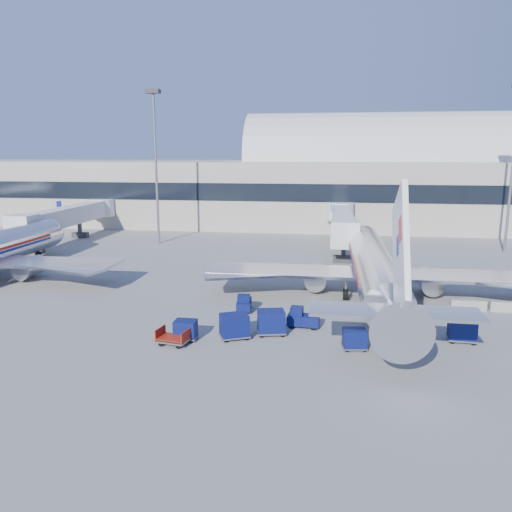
% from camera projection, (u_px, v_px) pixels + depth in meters
% --- Properties ---
extents(ground, '(260.00, 260.00, 0.00)m').
position_uv_depth(ground, '(263.00, 308.00, 44.59)').
color(ground, gray).
rests_on(ground, ground).
extents(terminal, '(170.00, 28.15, 21.00)m').
position_uv_depth(terminal, '(232.00, 184.00, 99.20)').
color(terminal, '#B2AA9E').
rests_on(terminal, ground).
extents(airliner_main, '(32.00, 37.26, 12.07)m').
position_uv_depth(airliner_main, '(374.00, 268.00, 46.96)').
color(airliner_main, silver).
rests_on(airliner_main, ground).
extents(jetbridge_near, '(4.40, 27.50, 6.25)m').
position_uv_depth(jetbridge_near, '(342.00, 220.00, 72.58)').
color(jetbridge_near, silver).
rests_on(jetbridge_near, ground).
extents(jetbridge_mid, '(4.40, 27.50, 6.25)m').
position_uv_depth(jetbridge_mid, '(72.00, 215.00, 78.47)').
color(jetbridge_mid, silver).
rests_on(jetbridge_mid, ground).
extents(mast_west, '(2.00, 1.20, 22.60)m').
position_uv_depth(mast_west, '(155.00, 144.00, 73.46)').
color(mast_west, slate).
rests_on(mast_west, ground).
extents(barrier_near, '(3.00, 0.55, 0.90)m').
position_uv_depth(barrier_near, '(468.00, 305.00, 43.91)').
color(barrier_near, '#9E9E96').
rests_on(barrier_near, ground).
extents(barrier_mid, '(3.00, 0.55, 0.90)m').
position_uv_depth(barrier_mid, '(508.00, 307.00, 43.45)').
color(barrier_mid, '#9E9E96').
rests_on(barrier_mid, ground).
extents(tug_lead, '(2.58, 1.44, 1.62)m').
position_uv_depth(tug_lead, '(302.00, 318.00, 39.56)').
color(tug_lead, '#0A114B').
rests_on(tug_lead, ground).
extents(tug_right, '(2.45, 1.79, 1.44)m').
position_uv_depth(tug_right, '(403.00, 328.00, 37.51)').
color(tug_right, '#0A114B').
rests_on(tug_right, ground).
extents(tug_left, '(1.40, 2.49, 1.56)m').
position_uv_depth(tug_left, '(244.00, 303.00, 43.59)').
color(tug_left, '#0A114B').
rests_on(tug_left, ground).
extents(cart_train_a, '(2.44, 2.06, 1.87)m').
position_uv_depth(cart_train_a, '(271.00, 322.00, 37.90)').
color(cart_train_a, '#0A114B').
rests_on(cart_train_a, ground).
extents(cart_train_b, '(2.58, 2.34, 1.86)m').
position_uv_depth(cart_train_b, '(234.00, 326.00, 37.07)').
color(cart_train_b, '#0A114B').
rests_on(cart_train_b, ground).
extents(cart_train_c, '(1.69, 1.29, 1.49)m').
position_uv_depth(cart_train_c, '(186.00, 329.00, 36.86)').
color(cart_train_c, '#0A114B').
rests_on(cart_train_c, ground).
extents(cart_solo_near, '(1.85, 1.52, 1.48)m').
position_uv_depth(cart_solo_near, '(355.00, 339.00, 35.05)').
color(cart_solo_near, '#0A114B').
rests_on(cart_solo_near, ground).
extents(cart_solo_far, '(2.09, 1.65, 1.75)m').
position_uv_depth(cart_solo_far, '(462.00, 329.00, 36.46)').
color(cart_solo_far, '#0A114B').
rests_on(cart_solo_far, ground).
extents(cart_open_red, '(2.42, 1.91, 0.58)m').
position_uv_depth(cart_open_red, '(174.00, 339.00, 35.96)').
color(cart_open_red, slate).
rests_on(cart_open_red, ground).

